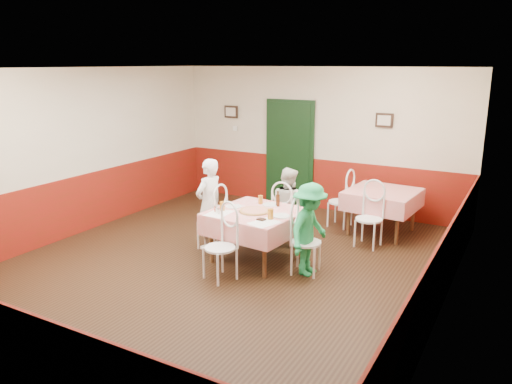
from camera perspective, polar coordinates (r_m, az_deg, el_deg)
The scene contains 37 objects.
floor at distance 7.37m, azimuth -3.72°, elevation -8.40°, with size 7.00×7.00×0.00m, color black.
ceiling at distance 6.79m, azimuth -4.11°, elevation 13.92°, with size 7.00×7.00×0.00m, color white.
back_wall at distance 10.01m, azimuth 7.13°, elevation 6.01°, with size 6.00×0.10×2.80m, color beige.
left_wall at distance 8.92m, azimuth -20.33°, elevation 4.16°, with size 0.10×7.00×2.80m, color beige.
right_wall at distance 5.91m, azimuth 21.29°, elevation -0.88°, with size 0.10×7.00×2.80m, color beige.
wainscot_back at distance 10.17m, azimuth 6.94°, elevation 0.98°, with size 6.00×0.03×1.00m, color maroon.
wainscot_left at distance 9.10m, azimuth -19.77°, elevation -1.42°, with size 0.03×7.00×1.00m, color maroon.
wainscot_right at distance 6.20m, azimuth 20.38°, elevation -8.91°, with size 0.03×7.00×1.00m, color maroon.
door at distance 10.26m, azimuth 3.86°, elevation 4.32°, with size 0.96×0.06×2.10m, color black.
picture_left at distance 10.82m, azimuth -2.86°, elevation 9.14°, with size 0.32×0.03×0.26m, color black.
picture_right at distance 9.50m, azimuth 14.45°, elevation 7.95°, with size 0.32×0.03×0.26m, color black.
thermostat at distance 10.80m, azimuth -2.38°, elevation 7.27°, with size 0.10×0.03×0.10m, color white.
main_table at distance 7.44m, azimuth 0.00°, elevation -5.04°, with size 1.22×1.22×0.77m, color red.
second_table at distance 8.87m, azimuth 14.15°, elevation -2.23°, with size 1.12×1.12×0.77m, color red.
chair_left at distance 7.91m, azimuth -5.06°, elevation -3.32°, with size 0.42×0.42×0.90m, color white, non-canonical shape.
chair_right at distance 6.99m, azimuth 5.74°, elevation -5.77°, with size 0.42×0.42×0.90m, color white, non-canonical shape.
chair_far at distance 8.09m, azimuth 3.46°, elevation -2.87°, with size 0.42×0.42×0.90m, color white, non-canonical shape.
chair_near at distance 6.78m, azimuth -4.15°, elevation -6.40°, with size 0.42×0.42×0.90m, color white, non-canonical shape.
chair_second_a at distance 9.06m, azimuth 9.61°, elevation -1.14°, with size 0.42×0.42×0.90m, color white, non-canonical shape.
chair_second_b at distance 8.16m, azimuth 12.78°, elevation -3.07°, with size 0.42×0.42×0.90m, color white, non-canonical shape.
pizza at distance 7.28m, azimuth -0.17°, elevation -2.17°, with size 0.44×0.44×0.03m, color #B74723.
plate_left at distance 7.54m, azimuth -2.57°, elevation -1.66°, with size 0.25×0.25×0.01m, color white.
plate_right at distance 7.08m, azimuth 2.90°, elevation -2.75°, with size 0.25×0.25×0.01m, color white.
plate_far at distance 7.63m, azimuth 1.69°, elevation -1.45°, with size 0.25×0.25×0.01m, color white.
glass_a at distance 7.35m, azimuth -3.88°, elevation -1.63°, with size 0.07×0.07×0.13m, color #BF7219.
glass_b at distance 6.93m, azimuth 1.68°, elevation -2.54°, with size 0.08×0.08×0.15m, color #BF7219.
glass_c at distance 7.69m, azimuth 0.51°, elevation -0.87°, with size 0.07×0.07×0.13m, color #BF7219.
beer_bottle at distance 7.55m, azimuth 2.51°, elevation -0.84°, with size 0.06×0.06×0.22m, color #381C0A.
shaker_a at distance 7.25m, azimuth -4.52°, elevation -2.04°, with size 0.04×0.04×0.09m, color silver.
shaker_b at distance 7.18m, azimuth -4.29°, elevation -2.22°, with size 0.04×0.04×0.09m, color silver.
shaker_c at distance 7.31m, azimuth -4.65°, elevation -1.91°, with size 0.04×0.04×0.09m, color #B23319.
menu_left at distance 7.23m, azimuth -4.27°, elevation -2.45°, with size 0.30×0.40×0.00m, color white.
menu_right at distance 6.79m, azimuth 0.93°, elevation -3.54°, with size 0.30×0.40×0.00m, color white.
wallet at distance 6.90m, azimuth 0.60°, elevation -3.15°, with size 0.11×0.09×0.02m, color black.
diner_left at distance 7.86m, azimuth -5.38°, elevation -1.37°, with size 0.53×0.35×1.44m, color gray.
diner_far at distance 8.08m, azimuth 3.66°, elevation -1.57°, with size 0.61×0.48×1.26m, color gray.
diner_right at distance 6.90m, azimuth 6.15°, elevation -4.28°, with size 0.84×0.48×1.31m, color gray.
Camera 1 is at (3.72, -5.68, 2.88)m, focal length 35.00 mm.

